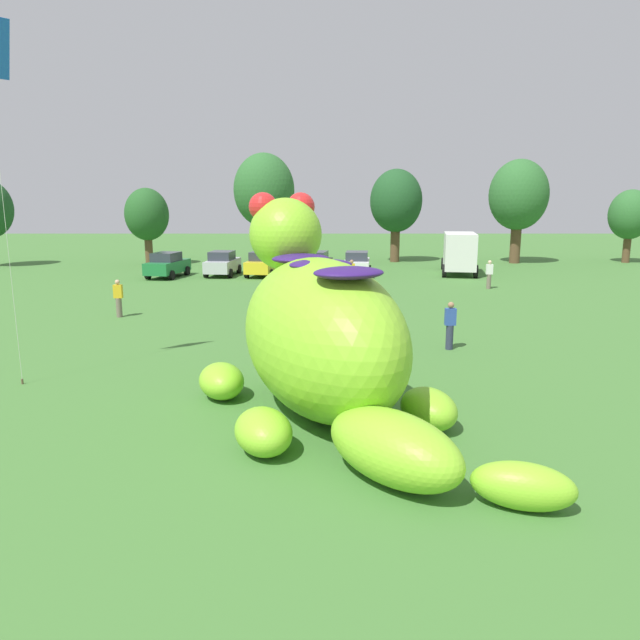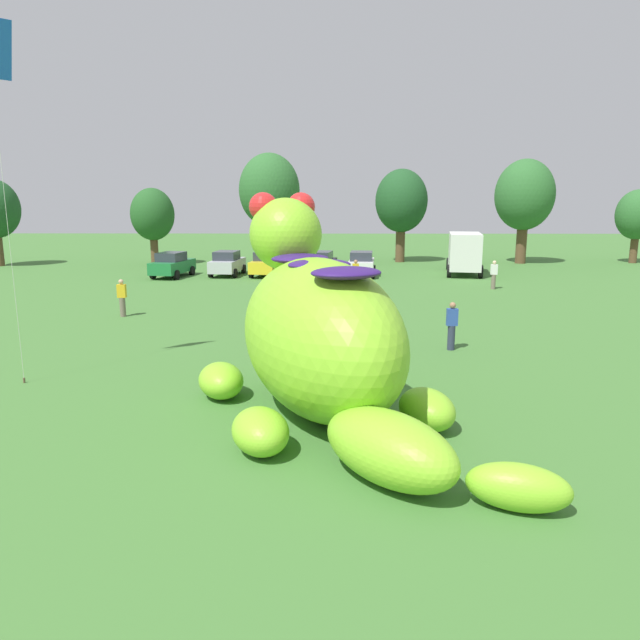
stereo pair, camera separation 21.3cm
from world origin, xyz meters
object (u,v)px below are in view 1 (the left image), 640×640
(car_silver, at_px, (222,263))
(spectator_by_cars, at_px, (488,275))
(car_green, at_px, (167,265))
(spectator_wandering, at_px, (318,311))
(car_black, at_px, (315,264))
(spectator_near_inflatable, at_px, (449,326))
(car_yellow, at_px, (262,264))
(box_truck, at_px, (458,251))
(car_white, at_px, (356,264))
(giant_inflatable_creature, at_px, (321,334))
(spectator_far_side, at_px, (118,299))
(spectator_mid_field, at_px, (351,274))

(car_silver, relative_size, spectator_by_cars, 2.48)
(car_green, height_order, spectator_wandering, car_green)
(car_silver, distance_m, car_black, 6.58)
(car_green, distance_m, spectator_wandering, 19.97)
(spectator_near_inflatable, height_order, spectator_by_cars, same)
(car_yellow, relative_size, box_truck, 0.65)
(car_white, distance_m, spectator_by_cars, 9.67)
(car_silver, height_order, car_black, same)
(box_truck, xyz_separation_m, spectator_wandering, (-10.04, -19.07, -0.75))
(giant_inflatable_creature, xyz_separation_m, spectator_far_side, (-9.15, 12.08, -1.13))
(spectator_near_inflatable, bearing_deg, spectator_far_side, 156.87)
(car_white, bearing_deg, car_yellow, 179.83)
(giant_inflatable_creature, distance_m, box_truck, 29.88)
(car_white, bearing_deg, spectator_mid_field, -96.73)
(car_black, bearing_deg, car_green, -175.54)
(car_black, relative_size, spectator_mid_field, 2.54)
(giant_inflatable_creature, distance_m, spectator_mid_field, 21.18)
(car_white, relative_size, box_truck, 0.64)
(spectator_wandering, bearing_deg, car_white, 81.60)
(car_green, relative_size, spectator_by_cars, 2.54)
(car_white, xyz_separation_m, spectator_mid_field, (-0.67, -5.72, -0.01))
(car_green, xyz_separation_m, spectator_far_side, (1.40, -14.02, -0.01))
(car_yellow, height_order, car_white, same)
(spectator_far_side, bearing_deg, car_silver, 81.46)
(car_silver, bearing_deg, giant_inflatable_creature, -75.67)
(box_truck, height_order, spectator_far_side, box_truck)
(car_green, bearing_deg, giant_inflatable_creature, -67.99)
(giant_inflatable_creature, xyz_separation_m, car_green, (-10.55, 26.09, -1.12))
(giant_inflatable_creature, distance_m, car_yellow, 27.13)
(car_yellow, bearing_deg, box_truck, 5.55)
(car_silver, distance_m, car_white, 9.45)
(car_green, bearing_deg, spectator_near_inflatable, -52.77)
(car_white, relative_size, spectator_mid_field, 2.48)
(spectator_by_cars, xyz_separation_m, spectator_wandering, (-10.14, -11.62, 0.00))
(giant_inflatable_creature, height_order, car_white, giant_inflatable_creature)
(car_white, height_order, spectator_wandering, car_white)
(spectator_far_side, bearing_deg, spectator_wandering, -18.22)
(spectator_by_cars, bearing_deg, car_white, 141.11)
(spectator_wandering, bearing_deg, car_green, 121.63)
(spectator_near_inflatable, height_order, spectator_mid_field, same)
(spectator_mid_field, bearing_deg, car_silver, 145.78)
(giant_inflatable_creature, distance_m, car_green, 28.17)
(car_silver, height_order, spectator_wandering, car_silver)
(car_silver, relative_size, spectator_far_side, 2.48)
(spectator_by_cars, bearing_deg, car_black, 149.26)
(spectator_far_side, bearing_deg, spectator_mid_field, 39.22)
(giant_inflatable_creature, distance_m, spectator_near_inflatable, 7.79)
(giant_inflatable_creature, height_order, car_black, giant_inflatable_creature)
(box_truck, relative_size, spectator_wandering, 3.90)
(car_silver, height_order, car_white, same)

